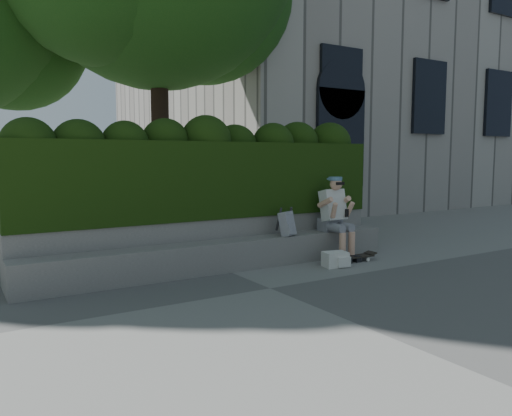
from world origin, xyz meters
TOP-DOWN VIEW (x-y plane):
  - ground at (0.00, 0.00)m, footprint 80.00×80.00m
  - bench_ledge at (0.00, 1.25)m, footprint 6.00×0.45m
  - planter_wall at (0.00, 1.73)m, footprint 6.00×0.50m
  - hedge at (0.00, 1.95)m, footprint 6.00×1.00m
  - building at (9.00, 11.00)m, footprint 12.00×12.00m
  - person at (2.02, 1.07)m, footprint 0.40×0.76m
  - skateboard at (2.00, 0.68)m, footprint 0.89×0.28m
  - backpack_plaid at (1.08, 1.15)m, footprint 0.30×0.24m
  - backpack_ground at (1.57, 0.54)m, footprint 0.41×0.32m

SIDE VIEW (x-z plane):
  - ground at x=0.00m, z-range 0.00..0.00m
  - skateboard at x=2.00m, z-range 0.03..0.12m
  - backpack_ground at x=1.57m, z-range 0.00..0.24m
  - bench_ledge at x=0.00m, z-range 0.00..0.45m
  - planter_wall at x=0.00m, z-range 0.00..0.75m
  - backpack_plaid at x=1.08m, z-range 0.45..0.84m
  - person at x=2.02m, z-range 0.06..1.44m
  - hedge at x=0.00m, z-range 0.75..1.95m
  - building at x=9.00m, z-range 0.00..15.00m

